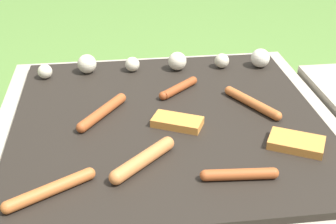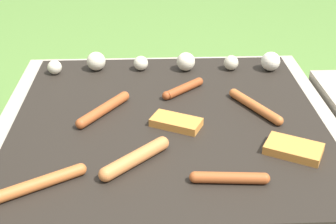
# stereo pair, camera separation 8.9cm
# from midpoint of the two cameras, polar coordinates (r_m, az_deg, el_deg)

# --- Properties ---
(grill) EXTENTS (0.89, 0.89, 0.44)m
(grill) POSITION_cam_midpoint_polar(r_m,az_deg,el_deg) (1.32, -1.95, -9.20)
(grill) COLOR #A89E8C
(grill) RESTS_ON ground_plane
(sausage_front_center) EXTENTS (0.12, 0.11, 0.02)m
(sausage_front_center) POSITION_cam_midpoint_polar(r_m,az_deg,el_deg) (1.32, -0.56, 2.93)
(sausage_front_center) COLOR #93421E
(sausage_front_center) RESTS_ON grill
(sausage_mid_right) EXTENTS (0.11, 0.18, 0.02)m
(sausage_mid_right) POSITION_cam_midpoint_polar(r_m,az_deg,el_deg) (1.25, 8.22, 1.10)
(sausage_mid_right) COLOR #B7602D
(sausage_mid_right) RESTS_ON grill
(sausage_back_right) EXTENTS (0.15, 0.14, 0.03)m
(sausage_back_right) POSITION_cam_midpoint_polar(r_m,az_deg,el_deg) (1.02, -5.56, -5.84)
(sausage_back_right) COLOR #C6753D
(sausage_back_right) RESTS_ON grill
(sausage_front_right) EXTENTS (0.13, 0.17, 0.03)m
(sausage_front_right) POSITION_cam_midpoint_polar(r_m,az_deg,el_deg) (1.21, -10.09, -0.04)
(sausage_front_right) COLOR #A34C23
(sausage_front_right) RESTS_ON grill
(sausage_front_left) EXTENTS (0.17, 0.03, 0.02)m
(sausage_front_left) POSITION_cam_midpoint_polar(r_m,az_deg,el_deg) (0.98, 6.14, -7.62)
(sausage_front_left) COLOR #A34C23
(sausage_front_left) RESTS_ON grill
(sausage_back_left) EXTENTS (0.18, 0.11, 0.03)m
(sausage_back_left) POSITION_cam_midpoint_polar(r_m,az_deg,el_deg) (0.97, -16.74, -9.13)
(sausage_back_left) COLOR #B7602D
(sausage_back_left) RESTS_ON grill
(bread_slice_center) EXTENTS (0.14, 0.13, 0.02)m
(bread_slice_center) POSITION_cam_midpoint_polar(r_m,az_deg,el_deg) (1.11, 13.18, -3.73)
(bread_slice_center) COLOR #D18438
(bread_slice_center) RESTS_ON grill
(bread_slice_right) EXTENTS (0.14, 0.11, 0.02)m
(bread_slice_right) POSITION_cam_midpoint_polar(r_m,az_deg,el_deg) (1.16, -1.05, -1.27)
(bread_slice_right) COLOR #D18438
(bread_slice_right) RESTS_ON grill
(mushroom_row) EXTENTS (0.71, 0.08, 0.06)m
(mushroom_row) POSITION_cam_midpoint_polar(r_m,az_deg,el_deg) (1.45, -2.09, 6.06)
(mushroom_row) COLOR beige
(mushroom_row) RESTS_ON grill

